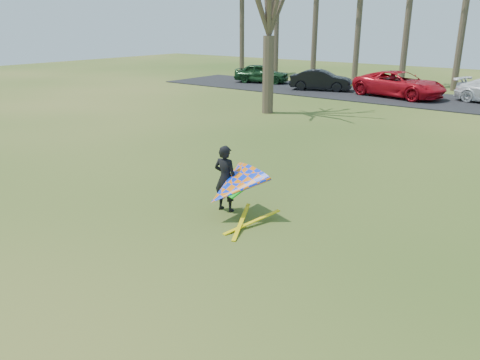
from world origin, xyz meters
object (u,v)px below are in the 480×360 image
Objects in this scene: car_1 at (321,80)px; car_2 at (399,84)px; kite_flyer at (232,186)px; car_0 at (262,73)px.

car_2 is (5.78, 0.26, 0.11)m from car_1.
car_1 is at bearing 112.77° from kite_flyer.
kite_flyer is (15.65, -23.74, 0.03)m from car_0.
car_0 is 1.00× the size of car_1.
car_0 is 6.21m from car_1.
car_0 is 28.43m from kite_flyer.
car_2 is at bearing 99.27° from kite_flyer.
kite_flyer reaches higher than car_2.
kite_flyer reaches higher than car_1.
car_0 is at bearing 123.39° from kite_flyer.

